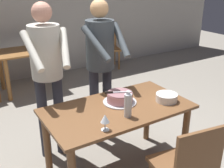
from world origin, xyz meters
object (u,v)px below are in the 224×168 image
object	(u,v)px
water_bottle	(128,105)
person_standing_beside	(47,66)
background_table	(28,59)
background_chair_0	(108,45)
cake_on_platter	(120,98)
main_dining_table	(118,119)
chair_near_side	(187,166)
wine_glass_near	(105,119)
person_cutting_cake	(101,58)
cake_knife	(113,92)
plate_stack	(167,97)

from	to	relation	value
water_bottle	person_standing_beside	xyz separation A→B (m)	(-0.45, 0.83, 0.21)
background_table	background_chair_0	xyz separation A→B (m)	(1.90, 0.41, -0.09)
cake_on_platter	person_standing_beside	world-z (taller)	person_standing_beside
main_dining_table	chair_near_side	xyz separation A→B (m)	(0.18, -0.77, -0.13)
chair_near_side	background_chair_0	distance (m)	4.17
main_dining_table	wine_glass_near	world-z (taller)	wine_glass_near
cake_on_platter	background_chair_0	size ratio (longest dim) A/B	0.38
person_cutting_cake	background_table	distance (m)	2.16
person_standing_beside	background_table	world-z (taller)	person_standing_beside
cake_on_platter	person_cutting_cake	size ratio (longest dim) A/B	0.20
person_standing_beside	background_chair_0	size ratio (longest dim) A/B	1.91
cake_knife	background_chair_0	world-z (taller)	background_chair_0
water_bottle	person_cutting_cake	world-z (taller)	person_cutting_cake
person_standing_beside	chair_near_side	size ratio (longest dim) A/B	1.91
chair_near_side	background_table	xyz separation A→B (m)	(-0.34, 3.45, 0.09)
main_dining_table	background_table	world-z (taller)	main_dining_table
plate_stack	water_bottle	distance (m)	0.53
plate_stack	water_bottle	bearing A→B (deg)	-173.56
water_bottle	person_standing_beside	distance (m)	0.97
background_table	person_standing_beside	bearing A→B (deg)	-98.72
cake_knife	background_chair_0	xyz separation A→B (m)	(1.73, 2.99, -0.37)
wine_glass_near	background_table	xyz separation A→B (m)	(0.16, 2.98, -0.28)
wine_glass_near	main_dining_table	bearing A→B (deg)	42.99
plate_stack	background_chair_0	world-z (taller)	background_chair_0
main_dining_table	cake_knife	distance (m)	0.27
plate_stack	background_table	world-z (taller)	plate_stack
wine_glass_near	background_chair_0	xyz separation A→B (m)	(2.06, 3.39, -0.36)
background_chair_0	person_cutting_cake	bearing A→B (deg)	-122.49
person_cutting_cake	background_chair_0	xyz separation A→B (m)	(1.59, 2.50, -0.58)
background_table	person_cutting_cake	bearing A→B (deg)	-81.70
person_cutting_cake	chair_near_side	world-z (taller)	person_cutting_cake
person_standing_beside	person_cutting_cake	bearing A→B (deg)	-2.78
person_standing_beside	cake_knife	bearing A→B (deg)	-47.34
water_bottle	cake_knife	bearing A→B (deg)	83.96
plate_stack	person_standing_beside	bearing A→B (deg)	141.38
background_chair_0	background_table	bearing A→B (deg)	-167.69
person_standing_beside	chair_near_side	world-z (taller)	person_standing_beside
cake_knife	person_cutting_cake	size ratio (longest dim) A/B	0.15
cake_knife	person_cutting_cake	distance (m)	0.55
cake_knife	plate_stack	size ratio (longest dim) A/B	1.16
cake_on_platter	water_bottle	xyz separation A→B (m)	(-0.10, -0.28, 0.06)
cake_knife	wine_glass_near	world-z (taller)	wine_glass_near
plate_stack	cake_on_platter	bearing A→B (deg)	152.19
main_dining_table	plate_stack	size ratio (longest dim) A/B	6.51
main_dining_table	water_bottle	size ratio (longest dim) A/B	5.73
cake_knife	chair_near_side	xyz separation A→B (m)	(0.17, -0.88, -0.37)
cake_on_platter	person_standing_beside	bearing A→B (deg)	134.70
cake_knife	person_standing_beside	distance (m)	0.74
chair_near_side	background_table	size ratio (longest dim) A/B	0.90
background_chair_0	person_standing_beside	bearing A→B (deg)	-131.84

